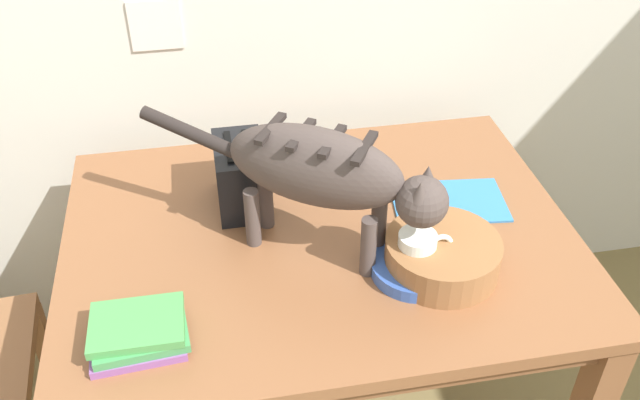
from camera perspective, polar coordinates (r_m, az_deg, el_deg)
name	(u,v)px	position (r m, az deg, el deg)	size (l,w,h in m)	color
dining_table	(320,260)	(1.75, 0.00, -5.00)	(1.24, 0.92, 0.76)	brown
cat	(325,173)	(1.50, 0.41, 2.23)	(0.64, 0.42, 0.33)	#4D413D
saucer_bowl	(415,268)	(1.59, 7.80, -5.54)	(0.20, 0.20, 0.03)	#375BB2
coffee_mug	(418,249)	(1.55, 8.09, -4.00)	(0.13, 0.09, 0.08)	white
magazine	(449,202)	(1.81, 10.55, -0.13)	(0.29, 0.18, 0.01)	#3580C7
book_stack	(138,333)	(1.46, -14.73, -10.53)	(0.21, 0.16, 0.06)	#8B539A
wicker_basket	(442,255)	(1.59, 10.03, -4.46)	(0.26, 0.26, 0.08)	#96633A
toaster	(240,175)	(1.74, -6.58, 2.02)	(0.12, 0.20, 0.18)	black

